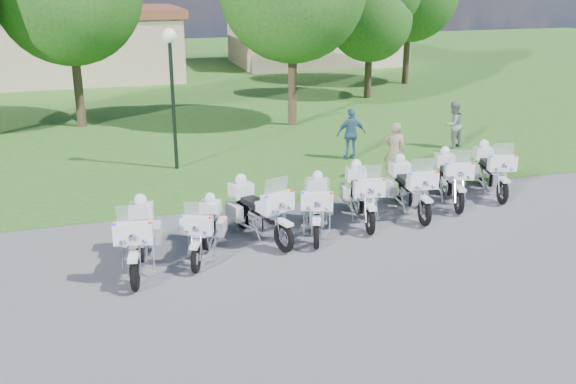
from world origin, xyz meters
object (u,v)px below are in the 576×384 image
object	(u,v)px
motorcycle_4	(362,193)
bystander_a	(394,151)
motorcycle_3	(317,206)
motorcycle_0	(139,237)
motorcycle_1	(205,228)
motorcycle_7	(491,169)
lamp_post	(171,65)
bystander_c	(351,134)
motorcycle_6	(450,177)
bystander_b	(453,125)
motorcycle_5	(410,186)
motorcycle_2	(258,209)

from	to	relation	value
motorcycle_4	bystander_a	xyz separation A→B (m)	(2.26, 2.74, 0.20)
bystander_a	motorcycle_3	bearing A→B (deg)	71.89
motorcycle_0	motorcycle_1	size ratio (longest dim) A/B	1.20
motorcycle_3	motorcycle_7	distance (m)	5.96
bystander_a	motorcycle_7	bearing A→B (deg)	169.45
motorcycle_3	lamp_post	world-z (taller)	lamp_post
motorcycle_3	bystander_c	xyz separation A→B (m)	(3.32, 5.83, 0.18)
lamp_post	bystander_a	distance (m)	7.35
bystander_a	motorcycle_1	bearing A→B (deg)	60.30
motorcycle_4	lamp_post	bearing A→B (deg)	-45.20
motorcycle_0	motorcycle_6	size ratio (longest dim) A/B	1.05
motorcycle_1	bystander_c	world-z (taller)	bystander_c
bystander_a	bystander_b	size ratio (longest dim) A/B	1.07
motorcycle_0	bystander_c	distance (m)	10.07
motorcycle_5	bystander_a	bearing A→B (deg)	-101.81
motorcycle_3	bystander_b	bearing A→B (deg)	-120.17
motorcycle_4	motorcycle_7	distance (m)	4.50
bystander_a	motorcycle_0	bearing A→B (deg)	57.04
motorcycle_5	bystander_b	size ratio (longest dim) A/B	1.47
motorcycle_4	motorcycle_6	bearing A→B (deg)	-157.69
motorcycle_0	motorcycle_6	world-z (taller)	motorcycle_0
motorcycle_7	bystander_c	xyz separation A→B (m)	(-2.48, 4.45, 0.17)
motorcycle_7	bystander_a	bearing A→B (deg)	-25.65
motorcycle_4	motorcycle_7	bearing A→B (deg)	-157.29
motorcycle_2	bystander_c	world-z (taller)	bystander_c
motorcycle_0	motorcycle_6	xyz separation A→B (m)	(8.58, 1.82, -0.02)
motorcycle_6	bystander_b	world-z (taller)	bystander_b
motorcycle_1	bystander_a	bearing A→B (deg)	-127.79
motorcycle_1	bystander_a	xyz separation A→B (m)	(6.49, 3.75, 0.28)
motorcycle_6	bystander_c	distance (m)	4.87
motorcycle_2	motorcycle_4	bearing A→B (deg)	170.24
motorcycle_2	motorcycle_7	distance (m)	7.35
motorcycle_6	lamp_post	bearing A→B (deg)	-21.53
lamp_post	motorcycle_4	bearing A→B (deg)	-56.61
motorcycle_1	motorcycle_4	world-z (taller)	motorcycle_4
motorcycle_0	motorcycle_7	world-z (taller)	motorcycle_0
bystander_b	motorcycle_1	bearing A→B (deg)	13.45
motorcycle_3	bystander_a	xyz separation A→B (m)	(3.65, 3.24, 0.22)
lamp_post	bystander_c	size ratio (longest dim) A/B	2.57
motorcycle_0	bystander_b	size ratio (longest dim) A/B	1.49
motorcycle_3	motorcycle_6	world-z (taller)	motorcycle_6
motorcycle_7	lamp_post	world-z (taller)	lamp_post
motorcycle_3	bystander_b	world-z (taller)	bystander_b
motorcycle_0	motorcycle_2	distance (m)	2.98
bystander_a	bystander_b	bearing A→B (deg)	-112.18
motorcycle_5	lamp_post	xyz separation A→B (m)	(-5.34, 5.79, 2.63)
bystander_a	bystander_c	distance (m)	2.61
motorcycle_5	bystander_c	distance (m)	5.23
motorcycle_1	bystander_a	size ratio (longest dim) A/B	1.17
motorcycle_5	motorcycle_1	bearing A→B (deg)	17.18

